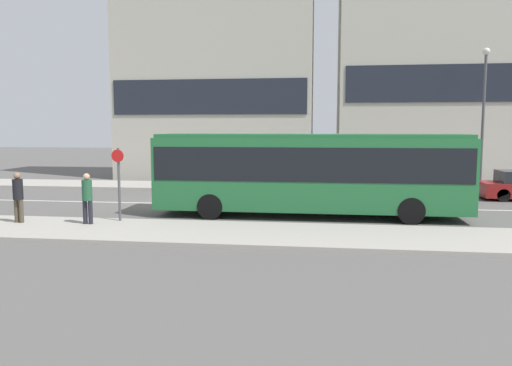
{
  "coord_description": "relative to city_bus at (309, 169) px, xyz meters",
  "views": [
    {
      "loc": [
        6.89,
        -21.56,
        3.41
      ],
      "look_at": [
        4.26,
        -2.06,
        1.22
      ],
      "focal_mm": 35.0,
      "sensor_mm": 36.0,
      "label": 1
    }
  ],
  "objects": [
    {
      "name": "ground_plane",
      "position": [
        -6.36,
        2.36,
        -1.83
      ],
      "size": [
        120.0,
        120.0,
        0.0
      ],
      "primitive_type": "plane",
      "color": "#595654"
    },
    {
      "name": "city_bus",
      "position": [
        0.0,
        0.0,
        0.0
      ],
      "size": [
        11.77,
        2.65,
        3.17
      ],
      "rotation": [
        0.0,
        0.0,
        0.09
      ],
      "color": "#236B38",
      "rests_on": "ground_plane"
    },
    {
      "name": "sidewalk_near",
      "position": [
        -6.36,
        -3.89,
        -1.76
      ],
      "size": [
        44.0,
        3.5,
        0.13
      ],
      "color": "#A39E93",
      "rests_on": "ground_plane"
    },
    {
      "name": "sidewalk_far",
      "position": [
        -6.36,
        8.61,
        -1.76
      ],
      "size": [
        44.0,
        3.5,
        0.13
      ],
      "color": "#A39E93",
      "rests_on": "ground_plane"
    },
    {
      "name": "street_lamp",
      "position": [
        8.54,
        7.57,
        2.7
      ],
      "size": [
        0.36,
        0.36,
        7.25
      ],
      "color": "#4C4C51",
      "rests_on": "sidewalk_far"
    },
    {
      "name": "apartment_block_right_tower",
      "position": [
        9.56,
        15.28,
        9.11
      ],
      "size": [
        16.14,
        6.91,
        21.89
      ],
      "color": "#B7B2A3",
      "rests_on": "ground_plane"
    },
    {
      "name": "pedestrian_down_pavement",
      "position": [
        -7.43,
        -3.29,
        -0.71
      ],
      "size": [
        0.35,
        0.34,
        1.74
      ],
      "rotation": [
        0.0,
        0.0,
        -0.05
      ],
      "color": "#23232D",
      "rests_on": "sidewalk_near"
    },
    {
      "name": "parked_car_0",
      "position": [
        4.93,
        5.67,
        -1.21
      ],
      "size": [
        4.43,
        1.78,
        1.29
      ],
      "color": "black",
      "rests_on": "ground_plane"
    },
    {
      "name": "lane_centerline",
      "position": [
        -6.36,
        2.36,
        -1.82
      ],
      "size": [
        41.8,
        0.16,
        0.01
      ],
      "color": "silver",
      "rests_on": "ground_plane"
    },
    {
      "name": "pedestrian_near_stop",
      "position": [
        -9.91,
        -3.38,
        -0.7
      ],
      "size": [
        0.35,
        0.34,
        1.75
      ],
      "rotation": [
        0.0,
        0.0,
        -0.14
      ],
      "color": "#4C4233",
      "rests_on": "sidewalk_near"
    },
    {
      "name": "bus_stop_sign",
      "position": [
        -6.58,
        -2.58,
        -0.19
      ],
      "size": [
        0.44,
        0.12,
        2.57
      ],
      "color": "#4C4C51",
      "rests_on": "sidewalk_near"
    },
    {
      "name": "apartment_block_left_tower",
      "position": [
        -6.7,
        13.97,
        7.88
      ],
      "size": [
        12.94,
        4.29,
        19.43
      ],
      "color": "#B7B2A3",
      "rests_on": "ground_plane"
    }
  ]
}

